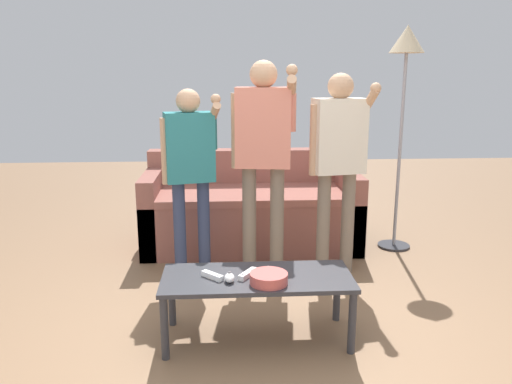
# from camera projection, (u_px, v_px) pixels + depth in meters

# --- Properties ---
(ground_plane) EXTENTS (12.00, 12.00, 0.00)m
(ground_plane) POSITION_uv_depth(u_px,v_px,m) (243.00, 328.00, 3.08)
(ground_plane) COLOR brown
(couch) EXTENTS (1.87, 0.85, 0.82)m
(couch) POSITION_uv_depth(u_px,v_px,m) (251.00, 211.00, 4.54)
(couch) COLOR brown
(couch) RESTS_ON ground
(coffee_table) EXTENTS (1.09, 0.45, 0.39)m
(coffee_table) POSITION_uv_depth(u_px,v_px,m) (257.00, 284.00, 2.89)
(coffee_table) COLOR #2D2D33
(coffee_table) RESTS_ON ground
(snack_bowl) EXTENTS (0.21, 0.21, 0.06)m
(snack_bowl) POSITION_uv_depth(u_px,v_px,m) (269.00, 278.00, 2.77)
(snack_bowl) COLOR #B24C47
(snack_bowl) RESTS_ON coffee_table
(game_remote_nunchuk) EXTENTS (0.06, 0.09, 0.05)m
(game_remote_nunchuk) POSITION_uv_depth(u_px,v_px,m) (230.00, 278.00, 2.80)
(game_remote_nunchuk) COLOR white
(game_remote_nunchuk) RESTS_ON coffee_table
(floor_lamp) EXTENTS (0.29, 0.29, 1.90)m
(floor_lamp) POSITION_uv_depth(u_px,v_px,m) (406.00, 63.00, 4.15)
(floor_lamp) COLOR #2D2D33
(floor_lamp) RESTS_ON ground
(player_left) EXTENTS (0.44, 0.27, 1.41)m
(player_left) POSITION_uv_depth(u_px,v_px,m) (190.00, 161.00, 3.70)
(player_left) COLOR #2D3856
(player_left) RESTS_ON ground
(player_center) EXTENTS (0.47, 0.35, 1.61)m
(player_center) POSITION_uv_depth(u_px,v_px,m) (263.00, 144.00, 3.70)
(player_center) COLOR #756656
(player_center) RESTS_ON ground
(player_right) EXTENTS (0.47, 0.30, 1.52)m
(player_right) POSITION_uv_depth(u_px,v_px,m) (338.00, 151.00, 3.72)
(player_right) COLOR #756656
(player_right) RESTS_ON ground
(game_remote_wand_near) EXTENTS (0.12, 0.15, 0.03)m
(game_remote_wand_near) POSITION_uv_depth(u_px,v_px,m) (248.00, 274.00, 2.87)
(game_remote_wand_near) COLOR white
(game_remote_wand_near) RESTS_ON coffee_table
(game_remote_wand_far) EXTENTS (0.13, 0.13, 0.03)m
(game_remote_wand_far) POSITION_uv_depth(u_px,v_px,m) (212.00, 276.00, 2.85)
(game_remote_wand_far) COLOR white
(game_remote_wand_far) RESTS_ON coffee_table
(game_remote_wand_spare) EXTENTS (0.09, 0.16, 0.03)m
(game_remote_wand_spare) POSITION_uv_depth(u_px,v_px,m) (272.00, 273.00, 2.88)
(game_remote_wand_spare) COLOR white
(game_remote_wand_spare) RESTS_ON coffee_table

